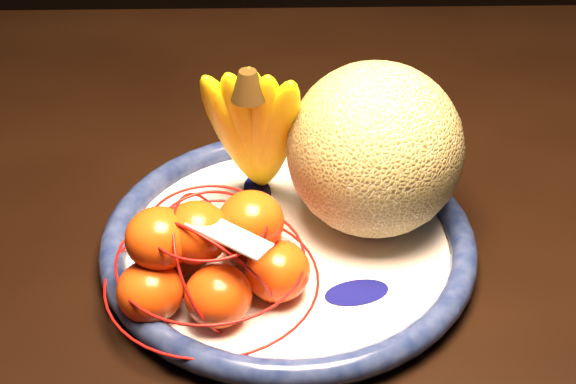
{
  "coord_description": "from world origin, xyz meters",
  "views": [
    {
      "loc": [
        0.0,
        -0.86,
        1.32
      ],
      "look_at": [
        0.02,
        -0.19,
        0.82
      ],
      "focal_mm": 55.0,
      "sensor_mm": 36.0,
      "label": 1
    }
  ],
  "objects_px": {
    "cantaloupe": "(375,150)",
    "banana_bunch": "(256,126)",
    "fruit_bowl": "(288,244)",
    "dining_table": "(279,245)",
    "mandarin_bag": "(211,256)"
  },
  "relations": [
    {
      "from": "dining_table",
      "to": "mandarin_bag",
      "type": "xyz_separation_m",
      "value": [
        -0.06,
        -0.17,
        0.13
      ]
    },
    {
      "from": "cantaloupe",
      "to": "banana_bunch",
      "type": "bearing_deg",
      "value": 165.67
    },
    {
      "from": "fruit_bowl",
      "to": "banana_bunch",
      "type": "bearing_deg",
      "value": 114.43
    },
    {
      "from": "banana_bunch",
      "to": "cantaloupe",
      "type": "bearing_deg",
      "value": -5.85
    },
    {
      "from": "cantaloupe",
      "to": "banana_bunch",
      "type": "relative_size",
      "value": 0.9
    },
    {
      "from": "fruit_bowl",
      "to": "cantaloupe",
      "type": "distance_m",
      "value": 0.12
    },
    {
      "from": "cantaloupe",
      "to": "mandarin_bag",
      "type": "height_order",
      "value": "cantaloupe"
    },
    {
      "from": "cantaloupe",
      "to": "mandarin_bag",
      "type": "xyz_separation_m",
      "value": [
        -0.15,
        -0.1,
        -0.04
      ]
    },
    {
      "from": "dining_table",
      "to": "fruit_bowl",
      "type": "distance_m",
      "value": 0.14
    },
    {
      "from": "fruit_bowl",
      "to": "dining_table",
      "type": "bearing_deg",
      "value": 94.09
    },
    {
      "from": "dining_table",
      "to": "mandarin_bag",
      "type": "height_order",
      "value": "mandarin_bag"
    },
    {
      "from": "mandarin_bag",
      "to": "banana_bunch",
      "type": "bearing_deg",
      "value": 72.45
    },
    {
      "from": "mandarin_bag",
      "to": "dining_table",
      "type": "bearing_deg",
      "value": 69.95
    },
    {
      "from": "banana_bunch",
      "to": "fruit_bowl",
      "type": "bearing_deg",
      "value": -57.1
    },
    {
      "from": "fruit_bowl",
      "to": "banana_bunch",
      "type": "distance_m",
      "value": 0.12
    }
  ]
}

